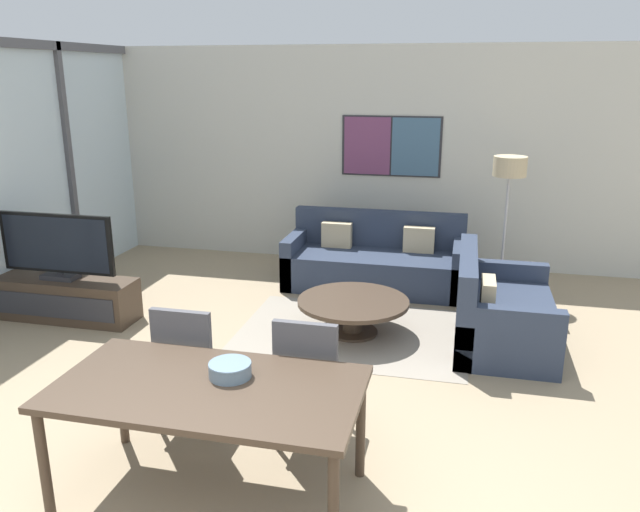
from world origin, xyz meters
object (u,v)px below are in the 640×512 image
at_px(sofa_main, 375,263).
at_px(dining_table, 208,396).
at_px(floor_lamp, 509,177).
at_px(tv_console, 63,298).
at_px(dining_chair_centre, 310,375).
at_px(television, 57,247).
at_px(coffee_table, 353,308).
at_px(sofa_side, 495,314).
at_px(dining_chair_left, 191,361).
at_px(fruit_bowl, 230,369).

bearing_deg(sofa_main, dining_table, -95.26).
bearing_deg(floor_lamp, sofa_main, -177.12).
xyz_separation_m(tv_console, floor_lamp, (4.44, 1.86, 1.14)).
bearing_deg(dining_chair_centre, tv_console, 151.74).
xyz_separation_m(dining_chair_centre, floor_lamp, (1.40, 3.49, 0.83)).
distance_m(television, dining_chair_centre, 3.46).
bearing_deg(dining_chair_centre, sofa_main, 90.90).
bearing_deg(coffee_table, sofa_side, 4.64).
bearing_deg(television, sofa_side, 5.32).
bearing_deg(dining_chair_left, coffee_table, 67.16).
bearing_deg(sofa_side, dining_chair_left, 133.40).
xyz_separation_m(dining_chair_left, dining_chair_centre, (0.86, -0.01, 0.00)).
bearing_deg(coffee_table, tv_console, -174.36).
height_order(coffee_table, fruit_bowl, fruit_bowl).
height_order(coffee_table, dining_chair_centre, dining_chair_centre).
xyz_separation_m(television, dining_table, (2.61, -2.31, -0.10)).
distance_m(sofa_main, fruit_bowl, 4.01).
relative_size(television, sofa_main, 0.60).
height_order(dining_table, fruit_bowl, fruit_bowl).
bearing_deg(coffee_table, dining_chair_centre, -88.41).
bearing_deg(sofa_main, dining_chair_centre, -89.10).
distance_m(tv_console, dining_table, 3.52).
bearing_deg(sofa_main, television, -149.17).
bearing_deg(fruit_bowl, dining_chair_centre, 58.17).
bearing_deg(tv_console, fruit_bowl, -38.98).
bearing_deg(dining_table, dining_chair_left, 122.05).
xyz_separation_m(coffee_table, fruit_bowl, (-0.29, -2.48, 0.53)).
bearing_deg(television, tv_console, -90.00).
xyz_separation_m(sofa_side, coffee_table, (-1.34, -0.11, -0.01)).
height_order(tv_console, sofa_main, sofa_main).
relative_size(tv_console, sofa_side, 1.04).
height_order(tv_console, sofa_side, sofa_side).
relative_size(sofa_side, floor_lamp, 0.94).
distance_m(coffee_table, floor_lamp, 2.39).
bearing_deg(television, fruit_bowl, -38.99).
bearing_deg(tv_console, dining_chair_centre, -28.26).
height_order(sofa_main, dining_table, sofa_main).
height_order(sofa_side, dining_chair_centre, dining_chair_centre).
xyz_separation_m(coffee_table, floor_lamp, (1.45, 1.56, 1.09)).
relative_size(fruit_bowl, floor_lamp, 0.16).
relative_size(coffee_table, dining_chair_centre, 1.15).
height_order(sofa_main, fruit_bowl, sofa_main).
distance_m(coffee_table, fruit_bowl, 2.55).
bearing_deg(tv_console, dining_chair_left, -36.68).
bearing_deg(fruit_bowl, floor_lamp, 66.74).
xyz_separation_m(tv_console, coffee_table, (2.99, 0.30, 0.05)).
height_order(sofa_main, dining_chair_left, dining_chair_left).
bearing_deg(dining_table, tv_console, 138.47).
bearing_deg(tv_console, floor_lamp, 22.71).
bearing_deg(dining_table, dining_chair_centre, 57.52).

